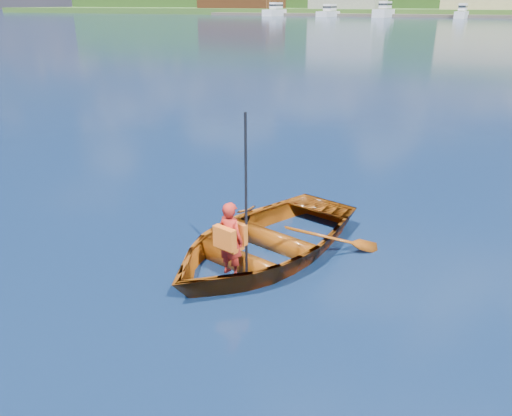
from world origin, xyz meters
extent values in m
plane|color=#111F49|center=(0.00, 0.00, 0.00)|extent=(600.00, 600.00, 0.00)
imported|color=brown|center=(1.17, 0.29, 0.24)|extent=(3.41, 4.24, 0.78)
imported|color=red|center=(1.13, -0.62, 0.64)|extent=(0.44, 0.33, 1.07)
cube|color=orange|center=(1.10, -0.73, 0.70)|extent=(0.35, 0.17, 0.30)
cube|color=orange|center=(1.15, -0.50, 0.70)|extent=(0.35, 0.15, 0.30)
cube|color=orange|center=(1.13, -0.62, 0.52)|extent=(0.34, 0.28, 0.05)
cylinder|color=black|center=(1.31, -0.50, 1.23)|extent=(0.04, 0.04, 2.26)
cube|color=#524A3E|center=(-11.45, 148.00, 0.40)|extent=(160.02, 5.09, 0.80)
cube|color=silver|center=(-66.28, 143.00, 0.85)|extent=(3.12, 11.15, 2.13)
cube|color=silver|center=(-66.28, 144.11, 3.03)|extent=(2.18, 5.02, 1.80)
cube|color=black|center=(-66.28, 144.11, 3.13)|extent=(2.25, 5.24, 0.50)
cube|color=silver|center=(-48.88, 143.00, 0.66)|extent=(3.30, 11.78, 1.64)
cube|color=silver|center=(-48.88, 144.18, 2.54)|extent=(2.31, 5.30, 1.80)
cube|color=black|center=(-48.88, 144.18, 2.64)|extent=(2.38, 5.54, 0.50)
cube|color=silver|center=(-32.63, 143.00, 0.95)|extent=(3.40, 12.13, 2.39)
cube|color=silver|center=(-32.63, 144.21, 3.29)|extent=(2.38, 5.46, 1.80)
cube|color=black|center=(-32.63, 144.21, 3.39)|extent=(2.45, 5.70, 0.50)
cube|color=silver|center=(-12.18, 143.00, 0.75)|extent=(2.63, 9.39, 1.87)
cube|color=silver|center=(-12.18, 143.94, 2.77)|extent=(1.84, 4.22, 1.80)
cube|color=black|center=(-12.18, 143.94, 2.87)|extent=(1.89, 4.41, 0.50)
cylinder|color=#382314|center=(-3.97, 196.04, 4.63)|extent=(0.80, 0.80, 2.84)
camera|label=1|loc=(4.22, -5.85, 3.59)|focal=35.00mm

